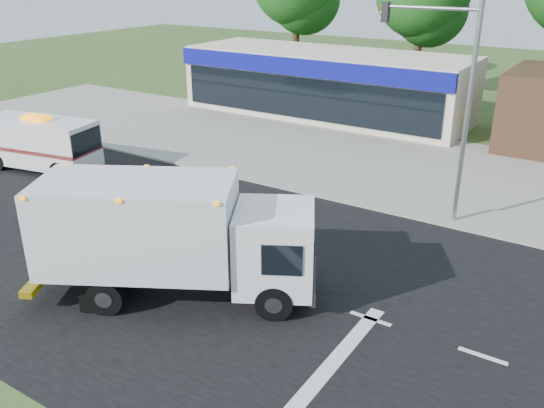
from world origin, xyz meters
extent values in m
plane|color=#385123|center=(0.00, 0.00, 0.00)|extent=(120.00, 120.00, 0.00)
cube|color=black|center=(0.00, 0.00, 0.00)|extent=(60.00, 14.00, 0.02)
cube|color=gray|center=(0.00, 8.20, 0.06)|extent=(60.00, 2.40, 0.12)
cube|color=gray|center=(0.00, 14.00, 0.01)|extent=(60.00, 9.00, 0.02)
cube|color=silver|center=(-12.00, 0.00, 0.02)|extent=(1.20, 0.15, 0.01)
cube|color=silver|center=(-9.00, 0.00, 0.02)|extent=(1.20, 0.15, 0.01)
cube|color=silver|center=(-6.00, 0.00, 0.02)|extent=(1.20, 0.15, 0.01)
cube|color=silver|center=(-3.00, 0.00, 0.02)|extent=(1.20, 0.15, 0.01)
cube|color=silver|center=(0.00, 0.00, 0.02)|extent=(1.20, 0.15, 0.01)
cube|color=silver|center=(3.00, 0.00, 0.02)|extent=(1.20, 0.15, 0.01)
cube|color=silver|center=(6.00, 0.00, 0.02)|extent=(1.20, 0.15, 0.01)
cube|color=silver|center=(3.00, -3.00, 0.02)|extent=(0.40, 7.00, 0.01)
cube|color=black|center=(-3.14, -2.39, 0.76)|extent=(5.25, 3.55, 0.38)
cube|color=white|center=(0.22, -0.54, 1.67)|extent=(3.01, 3.08, 2.27)
cube|color=black|center=(1.12, -0.04, 1.89)|extent=(1.13, 1.87, 0.97)
cube|color=white|center=(-3.14, -2.39, 2.27)|extent=(5.98, 4.87, 2.54)
cube|color=silver|center=(-5.52, -3.70, 2.21)|extent=(1.10, 1.92, 2.05)
cube|color=yellow|center=(-5.69, -3.80, 0.59)|extent=(1.58, 2.45, 0.19)
cube|color=orange|center=(-3.14, -2.39, 3.51)|extent=(5.81, 4.81, 0.09)
cylinder|color=black|center=(-0.23, 0.39, 0.52)|extent=(1.06, 0.78, 1.04)
cylinder|color=black|center=(0.76, -1.41, 0.52)|extent=(1.06, 0.78, 1.04)
cylinder|color=black|center=(-4.32, -1.81, 0.52)|extent=(1.06, 0.78, 1.04)
cylinder|color=black|center=(-3.28, -3.70, 0.52)|extent=(1.06, 0.78, 1.04)
imported|color=#C5B983|center=(-5.59, -1.16, 0.86)|extent=(0.75, 0.68, 1.71)
sphere|color=white|center=(-5.59, -1.16, 1.68)|extent=(0.28, 0.28, 0.28)
cube|color=white|center=(-15.21, 3.25, 1.32)|extent=(5.78, 3.09, 2.11)
cube|color=black|center=(-12.94, 3.68, 1.63)|extent=(1.20, 2.12, 1.05)
cube|color=orange|center=(-15.21, 3.25, 2.48)|extent=(1.36, 0.86, 0.21)
cube|color=red|center=(-15.21, 3.25, 1.11)|extent=(5.78, 3.09, 0.19)
cylinder|color=black|center=(-13.63, 4.51, 0.42)|extent=(0.88, 0.42, 0.84)
cylinder|color=black|center=(-13.28, 2.65, 0.42)|extent=(0.88, 0.42, 0.84)
cylinder|color=black|center=(-17.15, 3.85, 0.42)|extent=(0.88, 0.42, 0.84)
cube|color=beige|center=(-9.00, 20.00, 2.00)|extent=(18.00, 6.00, 4.00)
cube|color=navy|center=(-9.00, 16.95, 3.40)|extent=(18.00, 0.30, 1.00)
cube|color=black|center=(-9.00, 16.95, 1.60)|extent=(17.00, 0.12, 2.40)
cylinder|color=gray|center=(3.00, 7.60, 4.00)|extent=(0.18, 0.18, 8.00)
cylinder|color=gray|center=(1.30, 7.60, 7.60)|extent=(3.40, 0.12, 0.12)
cube|color=black|center=(-0.30, 7.60, 7.40)|extent=(0.25, 0.25, 0.70)
cylinder|color=#332114|center=(-16.00, 28.00, 3.67)|extent=(0.56, 0.56, 7.35)
cylinder|color=#332114|center=(-6.00, 28.00, 3.43)|extent=(0.56, 0.56, 6.86)
sphere|color=#134414|center=(-5.50, 28.50, 6.08)|extent=(5.10, 5.10, 5.10)
camera|label=1|loc=(7.93, -12.64, 8.96)|focal=38.00mm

